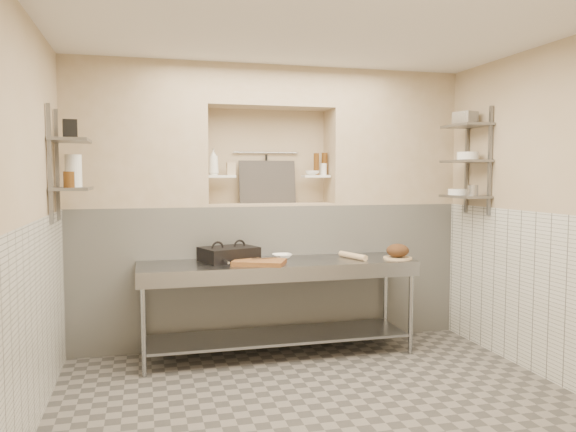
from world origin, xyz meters
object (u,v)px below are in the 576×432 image
object	(u,v)px
cutting_board	(259,262)
bowl_alcove	(312,173)
bottle_soap	(213,162)
jug_left	(73,171)
panini_press	(229,254)
prep_table	(278,288)
rolling_pin	(353,256)
bread_loaf	(398,250)
mixing_bowl	(282,256)

from	to	relation	value
cutting_board	bowl_alcove	xyz separation A→B (m)	(0.71, 0.69, 0.82)
bottle_soap	jug_left	distance (m)	1.37
panini_press	jug_left	world-z (taller)	jug_left
prep_table	panini_press	xyz separation A→B (m)	(-0.45, 0.13, 0.33)
prep_table	bowl_alcove	world-z (taller)	bowl_alcove
bottle_soap	jug_left	size ratio (longest dim) A/B	0.97
rolling_pin	bowl_alcove	size ratio (longest dim) A/B	2.53
bread_loaf	bowl_alcove	size ratio (longest dim) A/B	1.46
rolling_pin	jug_left	world-z (taller)	jug_left
bottle_soap	panini_press	bearing A→B (deg)	-78.52
bowl_alcove	jug_left	distance (m)	2.37
mixing_bowl	bowl_alcove	xyz separation A→B (m)	(0.43, 0.41, 0.81)
rolling_pin	prep_table	bearing A→B (deg)	178.55
panini_press	bowl_alcove	bearing A→B (deg)	4.46
cutting_board	bottle_soap	xyz separation A→B (m)	(-0.33, 0.68, 0.93)
rolling_pin	bottle_soap	xyz separation A→B (m)	(-1.28, 0.57, 0.92)
prep_table	bowl_alcove	distance (m)	1.33
panini_press	mixing_bowl	size ratio (longest dim) A/B	3.05
panini_press	bowl_alcove	size ratio (longest dim) A/B	3.94
prep_table	jug_left	size ratio (longest dim) A/B	9.44
rolling_pin	cutting_board	bearing A→B (deg)	-173.38
cutting_board	bowl_alcove	world-z (taller)	bowl_alcove
panini_press	rolling_pin	xyz separation A→B (m)	(1.19, -0.15, -0.04)
bottle_soap	jug_left	world-z (taller)	bottle_soap
prep_table	cutting_board	distance (m)	0.37
panini_press	bottle_soap	xyz separation A→B (m)	(-0.09, 0.42, 0.88)
panini_press	rolling_pin	world-z (taller)	panini_press
bread_loaf	bowl_alcove	bearing A→B (deg)	133.59
mixing_bowl	jug_left	xyz separation A→B (m)	(-1.87, -0.14, 0.83)
cutting_board	bread_loaf	xyz separation A→B (m)	(1.37, 0.00, 0.06)
cutting_board	mixing_bowl	distance (m)	0.40
bread_loaf	bottle_soap	size ratio (longest dim) A/B	0.82
prep_table	panini_press	bearing A→B (deg)	164.24
panini_press	prep_table	bearing A→B (deg)	-35.89
mixing_bowl	rolling_pin	size ratio (longest dim) A/B	0.51
cutting_board	rolling_pin	size ratio (longest dim) A/B	1.21
prep_table	bread_loaf	world-z (taller)	bread_loaf
prep_table	mixing_bowl	size ratio (longest dim) A/B	13.45
bread_loaf	prep_table	bearing A→B (deg)	173.75
jug_left	bowl_alcove	bearing A→B (deg)	13.41
bread_loaf	jug_left	world-z (taller)	jug_left
mixing_bowl	rolling_pin	bearing A→B (deg)	-14.84
bottle_soap	bread_loaf	bearing A→B (deg)	-21.72
rolling_pin	bowl_alcove	bearing A→B (deg)	112.07
mixing_bowl	bottle_soap	world-z (taller)	bottle_soap
bread_loaf	bottle_soap	bearing A→B (deg)	158.28
cutting_board	bread_loaf	size ratio (longest dim) A/B	2.09
cutting_board	panini_press	bearing A→B (deg)	133.35
panini_press	jug_left	distance (m)	1.56
prep_table	mixing_bowl	xyz separation A→B (m)	(0.08, 0.16, 0.28)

